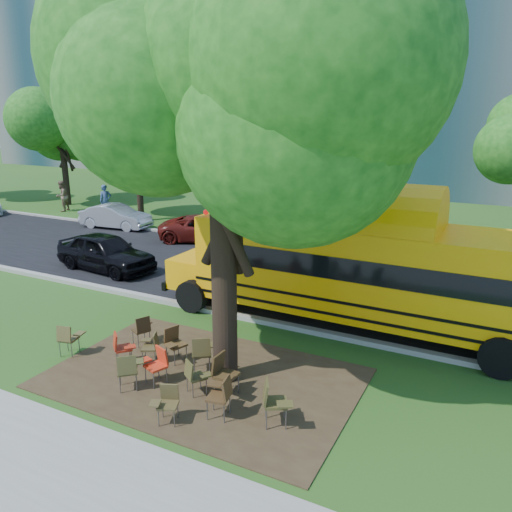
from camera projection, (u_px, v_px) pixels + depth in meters
The scene contains 31 objects.
ground at pixel (180, 360), 12.43m from camera, with size 160.00×160.00×0.00m, color #224916.
sidewalk at pixel (0, 487), 8.15m from camera, with size 60.00×4.00×0.04m, color gray.
dirt_patch at pixel (202, 378), 11.56m from camera, with size 7.00×4.50×0.03m, color #382819.
asphalt_road at pixel (291, 280), 18.41m from camera, with size 80.00×8.00×0.04m, color black.
kerb_near at pixel (238, 316), 14.98m from camera, with size 80.00×0.25×0.14m, color gray.
kerb_far at pixel (328, 252), 21.91m from camera, with size 80.00×0.25×0.14m, color gray.
building_main at pixel (341, 55), 43.76m from camera, with size 38.00×16.00×22.00m, color slate.
building_left at pixel (113, 80), 60.66m from camera, with size 26.00×14.00×20.00m, color slate.
bg_tree_0 at pixel (136, 140), 27.59m from camera, with size 5.20×5.20×7.18m.
bg_tree_1 at pixel (60, 123), 32.60m from camera, with size 6.00×6.00×8.40m.
bg_tree_2 at pixel (274, 147), 27.18m from camera, with size 4.80×4.80×6.62m.
main_tree at pixel (221, 109), 9.91m from camera, with size 7.20×7.20×9.62m.
school_bus at pixel (386, 273), 13.58m from camera, with size 12.37×2.92×3.01m.
chair_0 at pixel (68, 337), 12.51m from camera, with size 0.58×0.61×0.85m.
chair_1 at pixel (121, 346), 12.03m from camera, with size 0.72×0.57×0.84m.
chair_2 at pixel (128, 368), 10.91m from camera, with size 0.60×0.76×0.89m.
chair_3 at pixel (157, 362), 11.21m from camera, with size 0.69×0.54×0.87m.
chair_4 at pixel (195, 374), 10.74m from camera, with size 0.69×0.54×0.81m.
chair_5 at pixel (167, 400), 9.79m from camera, with size 0.54×0.62×0.79m.
chair_6 at pixel (221, 393), 9.92m from camera, with size 0.63×0.61×0.91m.
chair_7 at pixel (273, 399), 9.63m from camera, with size 0.78×0.65×0.96m.
chair_8 at pixel (142, 327), 13.07m from camera, with size 0.54×0.69×0.84m.
chair_9 at pixel (152, 344), 12.19m from camera, with size 0.63×0.53×0.78m.
chair_10 at pixel (174, 341), 12.21m from camera, with size 0.56×0.71×0.89m.
chair_11 at pixel (203, 350), 11.68m from camera, with size 0.61×0.77×0.92m.
chair_12 at pixel (223, 371), 10.67m from camera, with size 0.57×0.64×0.97m.
black_car at pixel (106, 252), 19.46m from camera, with size 1.74×4.33×1.48m, color black.
bg_car_silver at pixel (116, 217), 26.73m from camera, with size 1.37×3.92×1.29m, color #A8A8AD.
bg_car_red at pixel (207, 229), 23.98m from camera, with size 2.08×4.50×1.25m, color #53120E.
pedestrian_a at pixel (106, 201), 29.61m from camera, with size 0.71×0.47×1.95m, color #324971.
pedestrian_b at pixel (62, 196), 31.44m from camera, with size 0.94×0.73×1.94m, color #80624D.
Camera 1 is at (6.84, -9.14, 5.88)m, focal length 35.00 mm.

